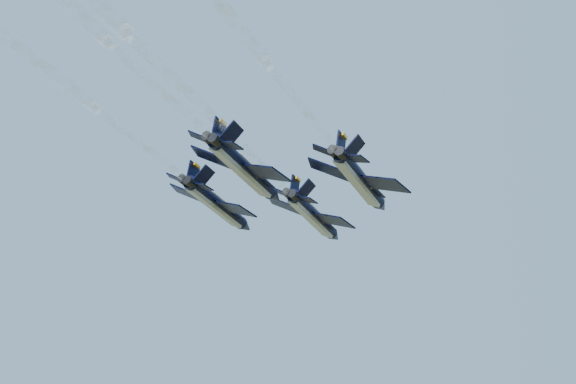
% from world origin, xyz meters
% --- Properties ---
extents(jet_lead, '(12.93, 18.76, 6.24)m').
position_xyz_m(jet_lead, '(2.99, 12.48, 92.07)').
color(jet_lead, black).
extents(jet_left, '(12.93, 18.76, 6.24)m').
position_xyz_m(jet_left, '(-9.27, 4.88, 92.07)').
color(jet_left, black).
extents(jet_right, '(12.93, 18.76, 6.24)m').
position_xyz_m(jet_right, '(11.10, -0.68, 92.07)').
color(jet_right, black).
extents(jet_slot, '(12.93, 18.76, 6.24)m').
position_xyz_m(jet_slot, '(-2.24, -7.16, 92.07)').
color(jet_slot, black).
extents(smoke_trail_lead, '(16.51, 55.27, 2.37)m').
position_xyz_m(smoke_trail_lead, '(-8.15, -28.99, 92.10)').
color(smoke_trail_lead, white).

